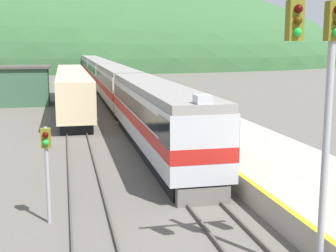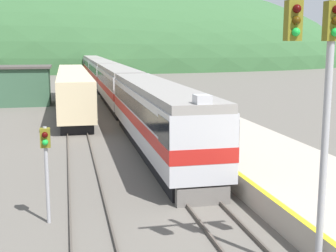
{
  "view_description": "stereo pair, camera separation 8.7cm",
  "coord_description": "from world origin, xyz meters",
  "px_view_note": "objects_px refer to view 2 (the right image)",
  "views": [
    {
      "loc": [
        -5.47,
        -6.66,
        6.59
      ],
      "look_at": [
        -0.37,
        16.3,
        2.48
      ],
      "focal_mm": 50.0,
      "sensor_mm": 36.0,
      "label": 1
    },
    {
      "loc": [
        -5.39,
        -6.68,
        6.59
      ],
      "look_at": [
        -0.37,
        16.3,
        2.48
      ],
      "focal_mm": 50.0,
      "sensor_mm": 36.0,
      "label": 2
    }
  ],
  "objects_px": {
    "carriage_second": "(118,85)",
    "carriage_third": "(102,73)",
    "express_train_lead_car": "(156,115)",
    "carriage_fifth": "(88,63)",
    "signal_mast_main": "(330,67)",
    "carriage_fourth": "(94,67)",
    "siding_train": "(73,89)",
    "signal_post_siding": "(46,155)"
  },
  "relations": [
    {
      "from": "express_train_lead_car",
      "to": "signal_post_siding",
      "type": "bearing_deg",
      "value": -119.77
    },
    {
      "from": "carriage_third",
      "to": "siding_train",
      "type": "distance_m",
      "value": 22.9
    },
    {
      "from": "carriage_third",
      "to": "carriage_fifth",
      "type": "height_order",
      "value": "same"
    },
    {
      "from": "signal_mast_main",
      "to": "carriage_fourth",
      "type": "bearing_deg",
      "value": 91.01
    },
    {
      "from": "express_train_lead_car",
      "to": "signal_mast_main",
      "type": "bearing_deg",
      "value": -85.11
    },
    {
      "from": "siding_train",
      "to": "carriage_second",
      "type": "bearing_deg",
      "value": 12.28
    },
    {
      "from": "signal_post_siding",
      "to": "carriage_second",
      "type": "bearing_deg",
      "value": 79.29
    },
    {
      "from": "carriage_fourth",
      "to": "siding_train",
      "type": "bearing_deg",
      "value": -96.12
    },
    {
      "from": "carriage_fourth",
      "to": "signal_post_siding",
      "type": "bearing_deg",
      "value": -94.69
    },
    {
      "from": "carriage_fourth",
      "to": "signal_post_siding",
      "type": "relative_size",
      "value": 5.61
    },
    {
      "from": "carriage_third",
      "to": "signal_post_siding",
      "type": "distance_m",
      "value": 54.53
    },
    {
      "from": "carriage_second",
      "to": "signal_mast_main",
      "type": "distance_m",
      "value": 38.96
    },
    {
      "from": "express_train_lead_car",
      "to": "siding_train",
      "type": "xyz_separation_m",
      "value": [
        -4.69,
        20.93,
        -0.28
      ]
    },
    {
      "from": "express_train_lead_car",
      "to": "signal_post_siding",
      "type": "relative_size",
      "value": 5.78
    },
    {
      "from": "carriage_third",
      "to": "carriage_fifth",
      "type": "bearing_deg",
      "value": 90.0
    },
    {
      "from": "siding_train",
      "to": "carriage_fifth",
      "type": "bearing_deg",
      "value": 85.88
    },
    {
      "from": "carriage_fifth",
      "to": "signal_mast_main",
      "type": "relative_size",
      "value": 2.36
    },
    {
      "from": "express_train_lead_car",
      "to": "carriage_second",
      "type": "height_order",
      "value": "express_train_lead_car"
    },
    {
      "from": "express_train_lead_car",
      "to": "carriage_fifth",
      "type": "xyz_separation_m",
      "value": [
        0.0,
        86.13,
        -0.01
      ]
    },
    {
      "from": "carriage_second",
      "to": "siding_train",
      "type": "xyz_separation_m",
      "value": [
        -4.69,
        -1.02,
        -0.27
      ]
    },
    {
      "from": "express_train_lead_car",
      "to": "signal_mast_main",
      "type": "distance_m",
      "value": 17.27
    },
    {
      "from": "express_train_lead_car",
      "to": "carriage_second",
      "type": "distance_m",
      "value": 21.95
    },
    {
      "from": "carriage_fifth",
      "to": "siding_train",
      "type": "xyz_separation_m",
      "value": [
        -4.69,
        -65.2,
        -0.27
      ]
    },
    {
      "from": "carriage_fourth",
      "to": "signal_mast_main",
      "type": "bearing_deg",
      "value": -88.99
    },
    {
      "from": "express_train_lead_car",
      "to": "carriage_fifth",
      "type": "bearing_deg",
      "value": 90.0
    },
    {
      "from": "express_train_lead_car",
      "to": "carriage_third",
      "type": "bearing_deg",
      "value": 90.0
    },
    {
      "from": "carriage_fifth",
      "to": "signal_post_siding",
      "type": "distance_m",
      "value": 97.16
    },
    {
      "from": "express_train_lead_car",
      "to": "carriage_fourth",
      "type": "bearing_deg",
      "value": 90.0
    },
    {
      "from": "carriage_third",
      "to": "signal_mast_main",
      "type": "distance_m",
      "value": 60.28
    },
    {
      "from": "carriage_fifth",
      "to": "signal_post_siding",
      "type": "height_order",
      "value": "carriage_fifth"
    },
    {
      "from": "carriage_second",
      "to": "signal_post_siding",
      "type": "height_order",
      "value": "carriage_second"
    },
    {
      "from": "carriage_fifth",
      "to": "carriage_fourth",
      "type": "bearing_deg",
      "value": -90.0
    },
    {
      "from": "signal_post_siding",
      "to": "carriage_fourth",
      "type": "bearing_deg",
      "value": 85.31
    },
    {
      "from": "express_train_lead_car",
      "to": "signal_mast_main",
      "type": "relative_size",
      "value": 2.43
    },
    {
      "from": "carriage_fourth",
      "to": "carriage_fifth",
      "type": "relative_size",
      "value": 1.0
    },
    {
      "from": "express_train_lead_car",
      "to": "carriage_third",
      "type": "xyz_separation_m",
      "value": [
        0.0,
        43.34,
        -0.01
      ]
    },
    {
      "from": "carriage_fifth",
      "to": "signal_post_siding",
      "type": "relative_size",
      "value": 5.61
    },
    {
      "from": "carriage_second",
      "to": "express_train_lead_car",
      "type": "bearing_deg",
      "value": -90.0
    },
    {
      "from": "express_train_lead_car",
      "to": "signal_post_siding",
      "type": "height_order",
      "value": "express_train_lead_car"
    },
    {
      "from": "carriage_fourth",
      "to": "signal_mast_main",
      "type": "distance_m",
      "value": 81.64
    },
    {
      "from": "carriage_second",
      "to": "carriage_third",
      "type": "relative_size",
      "value": 1.0
    },
    {
      "from": "carriage_third",
      "to": "carriage_fifth",
      "type": "relative_size",
      "value": 1.0
    }
  ]
}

